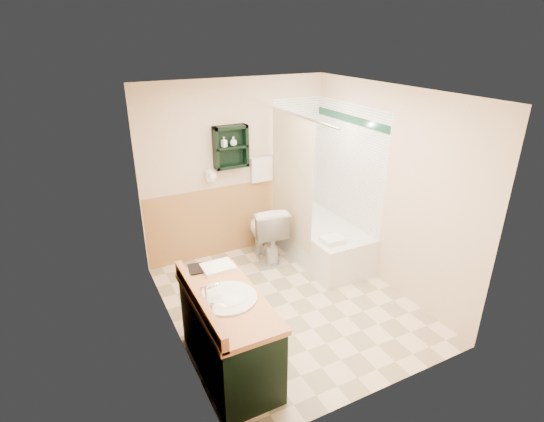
{
  "coord_description": "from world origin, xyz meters",
  "views": [
    {
      "loc": [
        -2.05,
        -3.58,
        2.95
      ],
      "look_at": [
        -0.12,
        0.2,
        1.12
      ],
      "focal_mm": 28.0,
      "sensor_mm": 36.0,
      "label": 1
    }
  ],
  "objects_px": {
    "hair_dryer": "(210,176)",
    "toilet": "(266,232)",
    "wall_shelf": "(231,147)",
    "soap_bottle_a": "(224,144)",
    "soap_bottle_b": "(233,142)",
    "bathtub": "(322,241)",
    "vanity": "(229,335)",
    "vanity_book": "(188,262)"
  },
  "relations": [
    {
      "from": "soap_bottle_a",
      "to": "soap_bottle_b",
      "type": "bearing_deg",
      "value": 0.0
    },
    {
      "from": "bathtub",
      "to": "toilet",
      "type": "height_order",
      "value": "toilet"
    },
    {
      "from": "hair_dryer",
      "to": "vanity_book",
      "type": "xyz_separation_m",
      "value": [
        -0.76,
        -1.49,
        -0.31
      ]
    },
    {
      "from": "toilet",
      "to": "soap_bottle_a",
      "type": "relative_size",
      "value": 6.29
    },
    {
      "from": "soap_bottle_b",
      "to": "wall_shelf",
      "type": "bearing_deg",
      "value": 172.03
    },
    {
      "from": "wall_shelf",
      "to": "hair_dryer",
      "type": "relative_size",
      "value": 2.29
    },
    {
      "from": "soap_bottle_a",
      "to": "soap_bottle_b",
      "type": "height_order",
      "value": "soap_bottle_b"
    },
    {
      "from": "hair_dryer",
      "to": "vanity",
      "type": "relative_size",
      "value": 0.19
    },
    {
      "from": "bathtub",
      "to": "vanity",
      "type": "bearing_deg",
      "value": -143.89
    },
    {
      "from": "wall_shelf",
      "to": "bathtub",
      "type": "bearing_deg",
      "value": -32.98
    },
    {
      "from": "soap_bottle_b",
      "to": "vanity_book",
      "type": "bearing_deg",
      "value": -126.9
    },
    {
      "from": "soap_bottle_a",
      "to": "soap_bottle_b",
      "type": "relative_size",
      "value": 1.11
    },
    {
      "from": "vanity",
      "to": "vanity_book",
      "type": "bearing_deg",
      "value": 105.34
    },
    {
      "from": "vanity",
      "to": "soap_bottle_b",
      "type": "relative_size",
      "value": 10.66
    },
    {
      "from": "wall_shelf",
      "to": "soap_bottle_a",
      "type": "relative_size",
      "value": 4.26
    },
    {
      "from": "vanity_book",
      "to": "soap_bottle_b",
      "type": "xyz_separation_m",
      "value": [
        1.1,
        1.46,
        0.72
      ]
    },
    {
      "from": "toilet",
      "to": "vanity_book",
      "type": "relative_size",
      "value": 3.96
    },
    {
      "from": "bathtub",
      "to": "soap_bottle_b",
      "type": "xyz_separation_m",
      "value": [
        -0.99,
        0.66,
        1.35
      ]
    },
    {
      "from": "hair_dryer",
      "to": "toilet",
      "type": "xyz_separation_m",
      "value": [
        0.64,
        -0.34,
        -0.8
      ]
    },
    {
      "from": "bathtub",
      "to": "soap_bottle_b",
      "type": "height_order",
      "value": "soap_bottle_b"
    },
    {
      "from": "bathtub",
      "to": "soap_bottle_a",
      "type": "relative_size",
      "value": 11.61
    },
    {
      "from": "wall_shelf",
      "to": "toilet",
      "type": "distance_m",
      "value": 1.24
    },
    {
      "from": "vanity_book",
      "to": "wall_shelf",
      "type": "bearing_deg",
      "value": 63.71
    },
    {
      "from": "hair_dryer",
      "to": "toilet",
      "type": "height_order",
      "value": "hair_dryer"
    },
    {
      "from": "wall_shelf",
      "to": "hair_dryer",
      "type": "bearing_deg",
      "value": 175.24
    },
    {
      "from": "toilet",
      "to": "soap_bottle_b",
      "type": "relative_size",
      "value": 6.99
    },
    {
      "from": "toilet",
      "to": "wall_shelf",
      "type": "bearing_deg",
      "value": -33.13
    },
    {
      "from": "vanity_book",
      "to": "vanity",
      "type": "bearing_deg",
      "value": -65.04
    },
    {
      "from": "wall_shelf",
      "to": "bathtub",
      "type": "distance_m",
      "value": 1.78
    },
    {
      "from": "wall_shelf",
      "to": "soap_bottle_b",
      "type": "height_order",
      "value": "wall_shelf"
    },
    {
      "from": "hair_dryer",
      "to": "soap_bottle_b",
      "type": "xyz_separation_m",
      "value": [
        0.34,
        -0.03,
        0.41
      ]
    },
    {
      "from": "wall_shelf",
      "to": "toilet",
      "type": "bearing_deg",
      "value": -43.12
    },
    {
      "from": "soap_bottle_a",
      "to": "vanity_book",
      "type": "bearing_deg",
      "value": -123.53
    },
    {
      "from": "soap_bottle_b",
      "to": "toilet",
      "type": "bearing_deg",
      "value": -45.87
    },
    {
      "from": "hair_dryer",
      "to": "bathtub",
      "type": "height_order",
      "value": "hair_dryer"
    },
    {
      "from": "soap_bottle_a",
      "to": "hair_dryer",
      "type": "bearing_deg",
      "value": 171.76
    },
    {
      "from": "vanity",
      "to": "bathtub",
      "type": "bearing_deg",
      "value": 36.11
    },
    {
      "from": "vanity",
      "to": "soap_bottle_b",
      "type": "bearing_deg",
      "value": 65.69
    },
    {
      "from": "wall_shelf",
      "to": "vanity_book",
      "type": "distance_m",
      "value": 1.92
    },
    {
      "from": "hair_dryer",
      "to": "soap_bottle_b",
      "type": "relative_size",
      "value": 2.06
    },
    {
      "from": "toilet",
      "to": "vanity_book",
      "type": "distance_m",
      "value": 1.87
    },
    {
      "from": "vanity_book",
      "to": "soap_bottle_b",
      "type": "relative_size",
      "value": 1.77
    }
  ]
}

